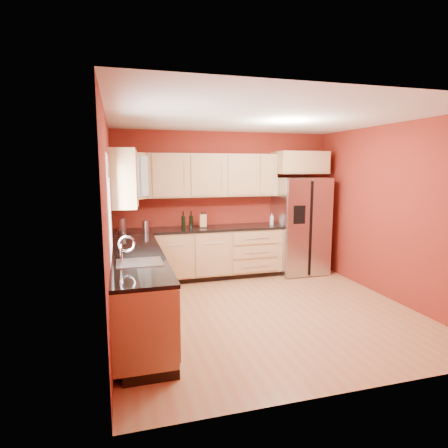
{
  "coord_description": "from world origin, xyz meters",
  "views": [
    {
      "loc": [
        -1.89,
        -4.62,
        1.97
      ],
      "look_at": [
        -0.32,
        0.9,
        1.09
      ],
      "focal_mm": 30.0,
      "sensor_mm": 36.0,
      "label": 1
    }
  ],
  "objects": [
    {
      "name": "wine_bottle_b",
      "position": [
        -0.68,
        1.74,
        1.06
      ],
      "size": [
        0.08,
        0.08,
        0.29
      ],
      "primitive_type": null,
      "rotation": [
        0.0,
        0.0,
        0.36
      ],
      "color": "black",
      "rests_on": "countertop_back"
    },
    {
      "name": "over_fridge_cabinet",
      "position": [
        1.35,
        1.7,
        2.05
      ],
      "size": [
        0.92,
        0.6,
        0.4
      ],
      "primitive_type": "cube",
      "color": "#A2834E",
      "rests_on": "wall_back"
    },
    {
      "name": "countertop_back",
      "position": [
        -0.55,
        1.69,
        0.9
      ],
      "size": [
        2.9,
        0.62,
        0.04
      ],
      "primitive_type": "cube",
      "color": "black",
      "rests_on": "base_cabinets_back"
    },
    {
      "name": "upper_cabinets_left",
      "position": [
        -1.83,
        0.72,
        1.83
      ],
      "size": [
        0.33,
        1.35,
        0.75
      ],
      "primitive_type": "cube",
      "color": "#A2834E",
      "rests_on": "wall_left"
    },
    {
      "name": "upper_cabinets_back",
      "position": [
        -0.25,
        1.83,
        1.83
      ],
      "size": [
        2.3,
        0.33,
        0.75
      ],
      "primitive_type": "cube",
      "color": "#A2834E",
      "rests_on": "wall_back"
    },
    {
      "name": "soap_dispenser",
      "position": [
        0.8,
        1.66,
        1.02
      ],
      "size": [
        0.07,
        0.07,
        0.21
      ],
      "primitive_type": "cylinder",
      "rotation": [
        0.0,
        0.0,
        -0.05
      ],
      "color": "silver",
      "rests_on": "countertop_back"
    },
    {
      "name": "wine_bottle_a",
      "position": [
        -0.84,
        1.62,
        1.07
      ],
      "size": [
        0.08,
        0.08,
        0.31
      ],
      "primitive_type": null,
      "rotation": [
        0.0,
        0.0,
        0.13
      ],
      "color": "black",
      "rests_on": "countertop_back"
    },
    {
      "name": "countertop_left",
      "position": [
        -1.69,
        0.0,
        0.9
      ],
      "size": [
        0.62,
        2.8,
        0.04
      ],
      "primitive_type": "cube",
      "color": "black",
      "rests_on": "base_cabinets_left"
    },
    {
      "name": "wall_left",
      "position": [
        -2.0,
        0.0,
        1.3
      ],
      "size": [
        0.04,
        4.0,
        2.6
      ],
      "primitive_type": "cube",
      "color": "maroon",
      "rests_on": "floor"
    },
    {
      "name": "knife_block",
      "position": [
        -0.47,
        1.73,
        1.03
      ],
      "size": [
        0.14,
        0.13,
        0.23
      ],
      "primitive_type": "cube",
      "rotation": [
        0.0,
        0.0,
        -0.27
      ],
      "color": "tan",
      "rests_on": "countertop_back"
    },
    {
      "name": "canister_left",
      "position": [
        -1.85,
        1.74,
        1.03
      ],
      "size": [
        0.16,
        0.16,
        0.21
      ],
      "primitive_type": "cylinder",
      "rotation": [
        0.0,
        0.0,
        -0.26
      ],
      "color": "#BAB9BE",
      "rests_on": "countertop_back"
    },
    {
      "name": "base_cabinets_back",
      "position": [
        -0.55,
        1.7,
        0.44
      ],
      "size": [
        2.9,
        0.6,
        0.88
      ],
      "primitive_type": "cube",
      "color": "#A2834E",
      "rests_on": "floor"
    },
    {
      "name": "wall_back",
      "position": [
        0.0,
        2.0,
        1.3
      ],
      "size": [
        4.0,
        0.04,
        2.6
      ],
      "primitive_type": "cube",
      "color": "maroon",
      "rests_on": "floor"
    },
    {
      "name": "ceiling",
      "position": [
        0.0,
        0.0,
        2.6
      ],
      "size": [
        4.0,
        4.0,
        0.0
      ],
      "primitive_type": "plane",
      "color": "silver",
      "rests_on": "wall_back"
    },
    {
      "name": "refrigerator",
      "position": [
        1.35,
        1.62,
        0.89
      ],
      "size": [
        0.9,
        0.75,
        1.78
      ],
      "primitive_type": "cube",
      "color": "#BAB9BE",
      "rests_on": "floor"
    },
    {
      "name": "canister_right",
      "position": [
        -1.47,
        1.62,
        1.01
      ],
      "size": [
        0.12,
        0.12,
        0.18
      ],
      "primitive_type": "cylinder",
      "rotation": [
        0.0,
        0.0,
        -0.15
      ],
      "color": "#BAB9BE",
      "rests_on": "countertop_back"
    },
    {
      "name": "wall_right",
      "position": [
        2.0,
        0.0,
        1.3
      ],
      "size": [
        0.04,
        4.0,
        2.6
      ],
      "primitive_type": "cube",
      "color": "maroon",
      "rests_on": "floor"
    },
    {
      "name": "base_cabinets_left",
      "position": [
        -1.7,
        0.0,
        0.44
      ],
      "size": [
        0.6,
        2.8,
        0.88
      ],
      "primitive_type": "cube",
      "color": "#A2834E",
      "rests_on": "floor"
    },
    {
      "name": "corner_upper_cabinet",
      "position": [
        -1.67,
        1.67,
        1.83
      ],
      "size": [
        0.67,
        0.67,
        0.75
      ],
      "primitive_type": "cube",
      "rotation": [
        0.0,
        0.0,
        0.79
      ],
      "color": "#A2834E",
      "rests_on": "wall_back"
    },
    {
      "name": "sink_faucet",
      "position": [
        -1.69,
        -0.5,
        1.07
      ],
      "size": [
        0.5,
        0.42,
        0.3
      ],
      "primitive_type": null,
      "color": "silver",
      "rests_on": "countertop_left"
    },
    {
      "name": "window",
      "position": [
        -1.98,
        -0.5,
        1.55
      ],
      "size": [
        0.03,
        0.9,
        1.0
      ],
      "primitive_type": "cube",
      "color": "white",
      "rests_on": "wall_left"
    },
    {
      "name": "floor",
      "position": [
        0.0,
        0.0,
        0.0
      ],
      "size": [
        4.0,
        4.0,
        0.0
      ],
      "primitive_type": "plane",
      "color": "#B16B44",
      "rests_on": "ground"
    },
    {
      "name": "wall_front",
      "position": [
        0.0,
        -2.0,
        1.3
      ],
      "size": [
        4.0,
        0.04,
        2.6
      ],
      "primitive_type": "cube",
      "color": "maroon",
      "rests_on": "floor"
    }
  ]
}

